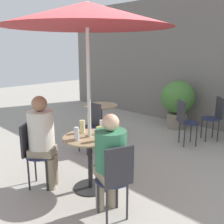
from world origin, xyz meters
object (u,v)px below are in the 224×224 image
Objects in this scene: bistro_chair_5 at (92,123)px; potted_plant_0 at (178,101)px; beer_glass_0 at (99,134)px; beer_glass_2 at (82,127)px; cafe_table_near at (90,152)px; bistro_chair_4 at (185,119)px; beer_glass_3 at (77,134)px; beer_glass_1 at (102,127)px; cafe_table_far at (101,115)px; umbrella at (87,15)px; bistro_chair_1 at (116,176)px; seated_person_0 at (42,134)px; bistro_chair_0 at (33,149)px; bistro_chair_2 at (215,115)px; seated_person_1 at (110,156)px.

bistro_chair_5 is 0.79× the size of potted_plant_0.
beer_glass_0 reaches higher than beer_glass_2.
cafe_table_near is 0.83× the size of bistro_chair_4.
potted_plant_0 is (-0.63, 3.38, -0.16)m from beer_glass_3.
beer_glass_1 reaches higher than bistro_chair_4.
beer_glass_0 is 0.97× the size of beer_glass_1.
cafe_table_far is at bearing 132.72° from cafe_table_near.
beer_glass_0 is at bearing -5.12° from umbrella.
cafe_table_far is at bearing 137.35° from beer_glass_1.
cafe_table_far is at bearing -109.59° from bistro_chair_1.
cafe_table_near is at bearing 125.28° from bistro_chair_4.
bistro_chair_0 is at bearing 90.00° from seated_person_0.
potted_plant_0 is (0.65, 1.78, 0.14)m from cafe_table_far.
cafe_table_near is 3.95× the size of beer_glass_1.
bistro_chair_2 is (1.63, 1.57, 0.02)m from cafe_table_far.
bistro_chair_0 is 1.19m from seated_person_1.
potted_plant_0 is (-1.34, 3.44, 0.12)m from bistro_chair_1.
bistro_chair_4 is at bearing 56.34° from bistro_chair_5.
beer_glass_1 is (0.01, 0.20, 0.30)m from cafe_table_near.
bistro_chair_2 is 2.46m from bistro_chair_5.
bistro_chair_2 is 0.79× the size of potted_plant_0.
bistro_chair_5 is 0.37× the size of umbrella.
cafe_table_far is 1.98m from seated_person_0.
cafe_table_near is 3.25m from potted_plant_0.
cafe_table_far is 0.58× the size of seated_person_0.
bistro_chair_2 and bistro_chair_4 have the same top height.
beer_glass_2 reaches higher than beer_glass_3.
potted_plant_0 is 3.58m from umbrella.
beer_glass_1 is at bearing -53.50° from bistro_chair_2.
bistro_chair_5 is (-1.30, -2.09, 0.00)m from bistro_chair_2.
cafe_table_far is at bearing 69.64° from bistro_chair_4.
cafe_table_near is at bearing -94.18° from beer_glass_1.
beer_glass_0 reaches higher than bistro_chair_5.
bistro_chair_1 is 0.37× the size of umbrella.
seated_person_0 is 0.53× the size of umbrella.
seated_person_0 reaches higher than bistro_chair_1.
cafe_table_far is 2.08m from beer_glass_0.
umbrella is (0.57, 0.48, 1.64)m from bistro_chair_0.
beer_glass_3 is (-0.34, -3.17, 0.27)m from bistro_chair_2.
seated_person_1 is at bearing 138.37° from bistro_chair_4.
beer_glass_2 is 1.37m from umbrella.
beer_glass_1 is 0.39m from beer_glass_3.
beer_glass_2 is (-0.76, 0.25, 0.11)m from seated_person_1.
bistro_chair_1 is (1.27, 0.22, 0.00)m from bistro_chair_0.
potted_plant_0 reaches higher than bistro_chair_2.
seated_person_1 is at bearing -116.60° from bistro_chair_0.
bistro_chair_4 is 2.10m from beer_glass_1.
bistro_chair_1 is at bearing -31.54° from bistro_chair_5.
potted_plant_0 is at bearing 101.36° from cafe_table_near.
seated_person_1 is 6.86× the size of beer_glass_2.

